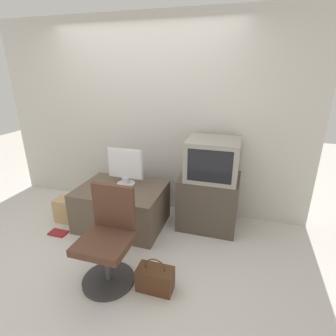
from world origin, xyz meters
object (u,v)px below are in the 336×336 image
Objects in this scene: mouse at (130,196)px; book at (58,233)px; keyboard at (115,193)px; cardboard_box_lower at (65,210)px; handbag at (155,279)px; crt_tv at (213,159)px; office_chair at (108,241)px; main_monitor at (125,168)px.

mouse is 1.08m from book.
keyboard reaches higher than cardboard_box_lower.
cardboard_box_lower is at bearing 177.01° from keyboard.
crt_tv is at bearing 75.25° from handbag.
office_chair is (-0.79, -1.20, -0.51)m from crt_tv.
handbag is at bearing -26.57° from cardboard_box_lower.
keyboard reaches higher than book.
keyboard is at bearing 135.92° from handbag.
cardboard_box_lower is (-0.80, -0.26, -0.60)m from main_monitor.
crt_tv is at bearing 29.09° from mouse.
keyboard is 0.21m from mouse.
cardboard_box_lower is (-1.09, 0.76, -0.26)m from office_chair.
mouse is 0.17× the size of handbag.
crt_tv reaches higher than office_chair.
crt_tv reaches higher than mouse.
keyboard is 1.27× the size of book.
office_chair is at bearing -82.81° from mouse.
main_monitor reaches higher than keyboard.
mouse is 0.10× the size of crt_tv.
crt_tv is 1.52m from office_chair.
book is at bearing -159.32° from keyboard.
main_monitor is 1.72× the size of keyboard.
cardboard_box_lower is at bearing -167.08° from crt_tv.
cardboard_box_lower reaches higher than book.
handbag is 1.55× the size of book.
mouse is at bearing 97.19° from office_chair.
crt_tv is 1.49m from handbag.
handbag is (0.76, -1.04, -0.64)m from main_monitor.
mouse is 0.18× the size of cardboard_box_lower.
handbag is (0.76, -0.74, -0.42)m from keyboard.
book is at bearing 155.13° from office_chair.
crt_tv reaches higher than keyboard.
main_monitor is 1.03m from cardboard_box_lower.
crt_tv reaches higher than book.
crt_tv is 2.76× the size of book.
book is (-0.99, 0.46, -0.41)m from office_chair.
book is (-0.70, -0.56, -0.75)m from main_monitor.
crt_tv is (1.08, 0.17, 0.17)m from main_monitor.
book is (-1.46, 0.48, -0.11)m from handbag.
crt_tv reaches higher than cardboard_box_lower.
handbag is at bearing -2.03° from office_chair.
office_chair is at bearing -67.67° from keyboard.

